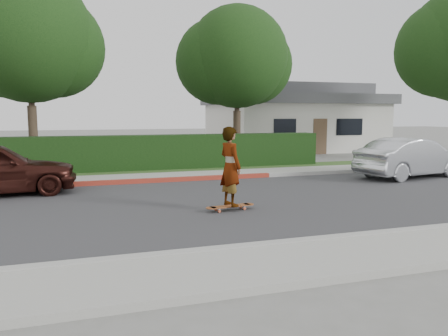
{
  "coord_description": "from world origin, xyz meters",
  "views": [
    {
      "loc": [
        -5.61,
        -10.84,
        2.35
      ],
      "look_at": [
        -2.22,
        -0.42,
        1.0
      ],
      "focal_mm": 35.0,
      "sensor_mm": 36.0,
      "label": 1
    }
  ],
  "objects": [
    {
      "name": "curb_far",
      "position": [
        0.0,
        4.1,
        0.07
      ],
      "size": [
        60.0,
        0.2,
        0.15
      ],
      "primitive_type": "cube",
      "color": "#9E9E99",
      "rests_on": "ground"
    },
    {
      "name": "tree_center",
      "position": [
        1.49,
        9.19,
        4.9
      ],
      "size": [
        5.66,
        4.84,
        7.44
      ],
      "color": "#33261C",
      "rests_on": "ground"
    },
    {
      "name": "curb_near",
      "position": [
        0.0,
        -4.1,
        0.07
      ],
      "size": [
        60.0,
        0.2,
        0.15
      ],
      "primitive_type": "cube",
      "color": "#9E9E99",
      "rests_on": "ground"
    },
    {
      "name": "car_silver",
      "position": [
        6.06,
        2.4,
        0.74
      ],
      "size": [
        4.68,
        2.31,
        1.48
      ],
      "primitive_type": "imported",
      "rotation": [
        0.0,
        0.0,
        1.74
      ],
      "color": "silver",
      "rests_on": "ground"
    },
    {
      "name": "sidewalk_far",
      "position": [
        0.0,
        5.0,
        0.06
      ],
      "size": [
        60.0,
        1.6,
        0.12
      ],
      "primitive_type": "cube",
      "color": "gray",
      "rests_on": "ground"
    },
    {
      "name": "tree_left",
      "position": [
        -7.51,
        8.69,
        5.26
      ],
      "size": [
        5.99,
        5.21,
        8.0
      ],
      "color": "#33261C",
      "rests_on": "ground"
    },
    {
      "name": "ground",
      "position": [
        0.0,
        0.0,
        0.0
      ],
      "size": [
        120.0,
        120.0,
        0.0
      ],
      "primitive_type": "plane",
      "color": "slate",
      "rests_on": "ground"
    },
    {
      "name": "road",
      "position": [
        0.0,
        0.0,
        0.01
      ],
      "size": [
        60.0,
        8.0,
        0.01
      ],
      "primitive_type": "cube",
      "color": "#2D2D30",
      "rests_on": "ground"
    },
    {
      "name": "house",
      "position": [
        8.0,
        16.0,
        2.1
      ],
      "size": [
        10.6,
        8.6,
        4.3
      ],
      "color": "beige",
      "rests_on": "ground"
    },
    {
      "name": "planting_strip",
      "position": [
        0.0,
        6.6,
        0.05
      ],
      "size": [
        60.0,
        1.6,
        0.1
      ],
      "primitive_type": "cube",
      "color": "#2D4C1E",
      "rests_on": "ground"
    },
    {
      "name": "curb_red_section",
      "position": [
        -5.0,
        4.1,
        0.08
      ],
      "size": [
        12.0,
        0.21,
        0.15
      ],
      "primitive_type": "cube",
      "color": "maroon",
      "rests_on": "ground"
    },
    {
      "name": "hedge",
      "position": [
        -3.0,
        7.2,
        0.75
      ],
      "size": [
        15.0,
        1.0,
        1.5
      ],
      "primitive_type": "cube",
      "color": "black",
      "rests_on": "ground"
    },
    {
      "name": "skateboard",
      "position": [
        -2.22,
        -0.92,
        0.11
      ],
      "size": [
        1.3,
        0.42,
        0.12
      ],
      "rotation": [
        0.0,
        0.0,
        0.13
      ],
      "color": "#CB5937",
      "rests_on": "ground"
    },
    {
      "name": "skateboarder",
      "position": [
        -2.22,
        -0.92,
        1.1
      ],
      "size": [
        0.63,
        0.8,
        1.93
      ],
      "primitive_type": "imported",
      "rotation": [
        0.0,
        0.0,
        1.84
      ],
      "color": "white",
      "rests_on": "skateboard"
    },
    {
      "name": "sidewalk_near",
      "position": [
        0.0,
        -5.0,
        0.06
      ],
      "size": [
        60.0,
        1.6,
        0.12
      ],
      "primitive_type": "cube",
      "color": "gray",
      "rests_on": "ground"
    }
  ]
}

